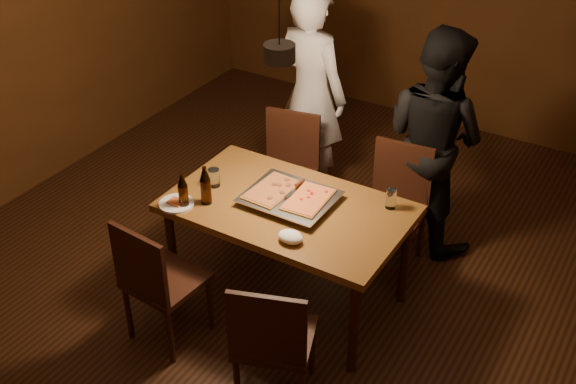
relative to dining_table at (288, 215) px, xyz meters
The scene contains 19 objects.
room_shell 0.73m from the dining_table, behind, with size 6.00×6.00×6.00m.
dining_table is the anchor object (origin of this frame).
chair_far_left 0.93m from the dining_table, 121.05° to the left, with size 0.50×0.50×0.49m.
chair_far_right 0.89m from the dining_table, 61.62° to the left, with size 0.46×0.46×0.49m.
chair_near_left 0.91m from the dining_table, 121.19° to the right, with size 0.45×0.45×0.49m.
chair_near_right 0.93m from the dining_table, 64.25° to the right, with size 0.54×0.54×0.49m.
pizza_tray 0.10m from the dining_table, 104.33° to the left, with size 0.55×0.45×0.05m, color silver.
pizza_meat 0.19m from the dining_table, 168.95° to the left, with size 0.23×0.37×0.02m, color maroon.
pizza_cheese 0.18m from the dining_table, 23.72° to the left, with size 0.23×0.36×0.02m, color gold.
spatula 0.14m from the dining_table, 87.39° to the left, with size 0.09×0.24×0.04m, color silver, non-canonical shape.
beer_bottle_a 0.68m from the dining_table, 147.83° to the right, with size 0.06×0.06×0.24m.
beer_bottle_b 0.55m from the dining_table, 152.14° to the right, with size 0.07×0.07×0.26m.
water_glass_left 0.55m from the dining_table, behind, with size 0.08×0.08×0.12m, color silver.
water_glass_right 0.65m from the dining_table, 29.12° to the left, with size 0.06×0.06×0.13m, color silver.
plate_slice 0.71m from the dining_table, 149.41° to the right, with size 0.22×0.22×0.03m.
napkin 0.39m from the dining_table, 56.57° to the right, with size 0.16×0.12×0.07m, color white.
diner_white 1.41m from the dining_table, 113.89° to the left, with size 0.63×0.41×1.72m, color white.
diner_dark 1.28m from the dining_table, 66.56° to the left, with size 0.80×0.62×1.65m, color black.
pendant_lamp 1.09m from the dining_table, behind, with size 0.18×0.18×1.10m.
Camera 1 is at (2.00, -3.20, 3.29)m, focal length 45.00 mm.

